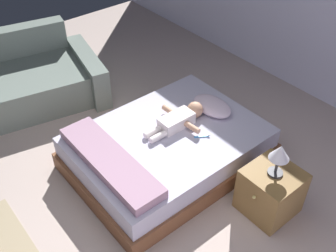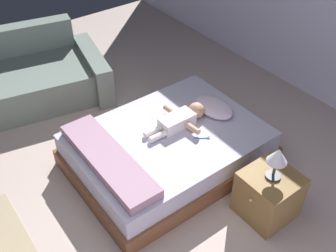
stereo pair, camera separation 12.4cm
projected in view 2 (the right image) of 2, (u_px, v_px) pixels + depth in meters
The scene contains 9 objects.
ground_plane at pixel (118, 218), 3.53m from camera, with size 8.00×8.00×0.00m, color #B7A39A.
bed at pixel (168, 149), 3.95m from camera, with size 1.37×1.86×0.39m.
pillow at pixel (214, 107), 4.07m from camera, with size 0.46×0.29×0.12m.
baby at pixel (181, 119), 3.90m from camera, with size 0.52×0.68×0.16m.
toothbrush at pixel (203, 137), 3.78m from camera, with size 0.09×0.14×0.02m.
couch at pixel (26, 79), 4.80m from camera, with size 1.47×2.00×0.77m.
nightstand at pixel (268, 195), 3.44m from camera, with size 0.45×0.48×0.46m.
lamp at pixel (277, 157), 3.16m from camera, with size 0.17×0.17×0.31m.
blanket at pixel (108, 159), 3.49m from camera, with size 1.23×0.32×0.09m.
Camera 2 is at (2.02, -0.96, 2.89)m, focal length 42.29 mm.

